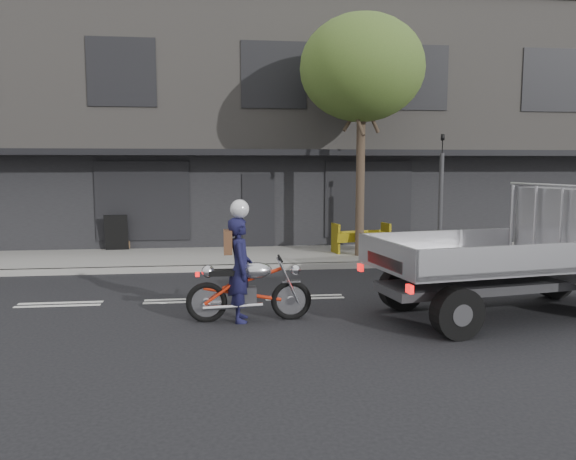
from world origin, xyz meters
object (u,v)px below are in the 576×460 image
Objects in this scene: motorcycle at (249,288)px; rider at (240,270)px; traffic_light_pole at (440,204)px; flatbed_ute at (570,238)px; street_tree at (362,69)px; sandwich_board at (116,232)px; construction_barrier at (363,238)px.

motorcycle is 1.21× the size of rider.
motorcycle is 0.36m from rider.
traffic_light_pole is at bearing -47.97° from rider.
traffic_light_pole is 4.98m from flatbed_ute.
motorcycle is (-3.40, -5.75, -4.70)m from street_tree.
street_tree is 6.30× the size of sandwich_board.
motorcycle reaches higher than construction_barrier.
construction_barrier is 7.29m from sandwich_board.
flatbed_ute is at bearing -89.86° from rider.
sandwich_board is at bearing 163.52° from traffic_light_pole.
street_tree reaches higher than construction_barrier.
motorcycle is 5.93m from flatbed_ute.
flatbed_ute is (5.88, -0.05, 0.78)m from motorcycle.
traffic_light_pole is at bearing 42.81° from motorcycle.
flatbed_ute is (2.48, -5.80, -3.92)m from street_tree.
motorcycle is at bearing -137.76° from traffic_light_pole.
motorcycle is at bearing -66.17° from sandwich_board.
sandwich_board is (-6.96, 1.80, -4.59)m from street_tree.
motorcycle is at bearing -89.43° from rider.
street_tree is 8.53m from sandwich_board.
flatbed_ute is at bearing -40.24° from sandwich_board.
street_tree is 1.25× the size of flatbed_ute.
street_tree is 4.23m from traffic_light_pole.
street_tree reaches higher than sandwich_board.
traffic_light_pole is at bearing -31.26° from construction_barrier.
street_tree is at bearing -122.71° from construction_barrier.
flatbed_ute is 3.36× the size of construction_barrier.
construction_barrier is (-1.83, 1.11, -1.05)m from traffic_light_pole.
flatbed_ute reaches higher than construction_barrier.
construction_barrier is (3.72, 6.01, -0.30)m from rider.
traffic_light_pole is at bearing -17.89° from sandwich_board.
traffic_light_pole reaches higher than rider.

